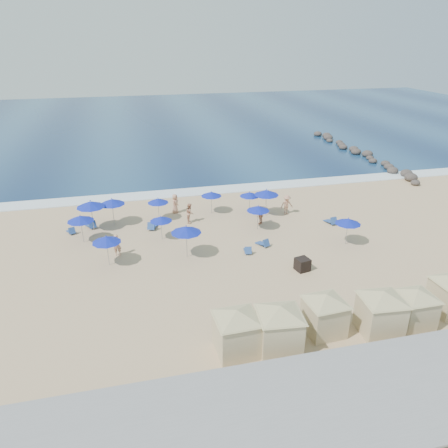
{
  "coord_description": "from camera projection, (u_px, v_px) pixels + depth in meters",
  "views": [
    {
      "loc": [
        -7.8,
        -27.28,
        15.29
      ],
      "look_at": [
        -0.4,
        3.0,
        1.64
      ],
      "focal_mm": 35.0,
      "sensor_mm": 36.0,
      "label": 1
    }
  ],
  "objects": [
    {
      "name": "beachgoer_4",
      "position": [
        175.0,
        204.0,
        40.19
      ],
      "size": [
        0.94,
        1.05,
        1.81
      ],
      "primitive_type": "imported",
      "rotation": [
        0.0,
        0.0,
        1.04
      ],
      "color": "tan",
      "rests_on": "ground"
    },
    {
      "name": "cabana_2",
      "position": [
        325.0,
        309.0,
        23.74
      ],
      "size": [
        4.3,
        4.3,
        2.71
      ],
      "color": "tan",
      "rests_on": "ground"
    },
    {
      "name": "umbrella_0",
      "position": [
        91.0,
        204.0,
        36.04
      ],
      "size": [
        2.37,
        2.37,
        2.7
      ],
      "color": "#A5A8AD",
      "rests_on": "ground"
    },
    {
      "name": "umbrella_9",
      "position": [
        250.0,
        194.0,
        39.84
      ],
      "size": [
        1.84,
        1.84,
        2.09
      ],
      "color": "#A5A8AD",
      "rests_on": "ground"
    },
    {
      "name": "beach_chair_1",
      "position": [
        91.0,
        225.0,
        37.29
      ],
      "size": [
        1.06,
        1.49,
        0.75
      ],
      "color": "#26488C",
      "rests_on": "ground"
    },
    {
      "name": "beachgoer_3",
      "position": [
        287.0,
        205.0,
        39.87
      ],
      "size": [
        1.22,
        0.75,
        1.83
      ],
      "primitive_type": "imported",
      "rotation": [
        0.0,
        0.0,
        0.06
      ],
      "color": "tan",
      "rests_on": "ground"
    },
    {
      "name": "beachgoer_2",
      "position": [
        261.0,
        215.0,
        37.79
      ],
      "size": [
        1.04,
        0.91,
        1.68
      ],
      "primitive_type": "imported",
      "rotation": [
        0.0,
        0.0,
        3.76
      ],
      "color": "tan",
      "rests_on": "ground"
    },
    {
      "name": "ground",
      "position": [
        239.0,
        260.0,
        32.11
      ],
      "size": [
        160.0,
        160.0,
        0.0
      ],
      "primitive_type": "plane",
      "color": "tan",
      "rests_on": "ground"
    },
    {
      "name": "umbrella_2",
      "position": [
        112.0,
        202.0,
        37.14
      ],
      "size": [
        2.18,
        2.18,
        2.48
      ],
      "color": "#A5A8AD",
      "rests_on": "ground"
    },
    {
      "name": "ocean",
      "position": [
        160.0,
        123.0,
        81.04
      ],
      "size": [
        160.0,
        80.0,
        0.06
      ],
      "primitive_type": "cube",
      "color": "#0D264C",
      "rests_on": "ground"
    },
    {
      "name": "beach_chair_0",
      "position": [
        71.0,
        231.0,
        36.25
      ],
      "size": [
        0.89,
        1.27,
        0.64
      ],
      "color": "#26488C",
      "rests_on": "ground"
    },
    {
      "name": "umbrella_8",
      "position": [
        258.0,
        208.0,
        36.34
      ],
      "size": [
        1.94,
        1.94,
        2.2
      ],
      "color": "#A5A8AD",
      "rests_on": "ground"
    },
    {
      "name": "umbrella_3",
      "position": [
        106.0,
        239.0,
        30.6
      ],
      "size": [
        2.05,
        2.05,
        2.33
      ],
      "color": "#A5A8AD",
      "rests_on": "ground"
    },
    {
      "name": "cabana_0",
      "position": [
        237.0,
        326.0,
        22.23
      ],
      "size": [
        4.52,
        4.52,
        2.84
      ],
      "color": "tan",
      "rests_on": "ground"
    },
    {
      "name": "trash_bin",
      "position": [
        302.0,
        264.0,
        30.54
      ],
      "size": [
        1.06,
        1.06,
        0.89
      ],
      "primitive_type": "cube",
      "rotation": [
        0.0,
        0.0,
        0.2
      ],
      "color": "black",
      "rests_on": "ground"
    },
    {
      "name": "cabana_3",
      "position": [
        382.0,
        307.0,
        23.72
      ],
      "size": [
        4.6,
        4.6,
        2.9
      ],
      "color": "tan",
      "rests_on": "ground"
    },
    {
      "name": "cabana_1",
      "position": [
        280.0,
        322.0,
        22.42
      ],
      "size": [
        4.64,
        4.64,
        2.93
      ],
      "color": "tan",
      "rests_on": "ground"
    },
    {
      "name": "umbrella_5",
      "position": [
        161.0,
        219.0,
        34.66
      ],
      "size": [
        1.79,
        1.79,
        2.04
      ],
      "color": "#A5A8AD",
      "rests_on": "ground"
    },
    {
      "name": "umbrella_1",
      "position": [
        80.0,
        218.0,
        33.99
      ],
      "size": [
        2.09,
        2.09,
        2.37
      ],
      "color": "#A5A8AD",
      "rests_on": "ground"
    },
    {
      "name": "beach_chair_5",
      "position": [
        331.0,
        221.0,
        38.08
      ],
      "size": [
        0.78,
        1.42,
        0.74
      ],
      "color": "#26488C",
      "rests_on": "ground"
    },
    {
      "name": "umbrella_11",
      "position": [
        348.0,
        221.0,
        33.69
      ],
      "size": [
        2.01,
        2.01,
        2.28
      ],
      "color": "#A5A8AD",
      "rests_on": "ground"
    },
    {
      "name": "seawall",
      "position": [
        318.0,
        384.0,
        19.84
      ],
      "size": [
        160.0,
        6.1,
        1.22
      ],
      "color": "gray",
      "rests_on": "ground"
    },
    {
      "name": "umbrella_7",
      "position": [
        211.0,
        194.0,
        39.74
      ],
      "size": [
        1.9,
        1.9,
        2.16
      ],
      "color": "#A5A8AD",
      "rests_on": "ground"
    },
    {
      "name": "beach_chair_3",
      "position": [
        248.0,
        250.0,
        33.03
      ],
      "size": [
        0.72,
        1.25,
        0.64
      ],
      "color": "#26488C",
      "rests_on": "ground"
    },
    {
      "name": "rock_jetty",
      "position": [
        360.0,
        153.0,
        59.34
      ],
      "size": [
        2.56,
        26.66,
        0.96
      ],
      "color": "#2E2826",
      "rests_on": "ground"
    },
    {
      "name": "umbrella_10",
      "position": [
        266.0,
        192.0,
        39.07
      ],
      "size": [
        2.25,
        2.25,
        2.56
      ],
      "color": "#A5A8AD",
      "rests_on": "ground"
    },
    {
      "name": "umbrella_6",
      "position": [
        186.0,
        230.0,
        31.65
      ],
      "size": [
        2.25,
        2.25,
        2.57
      ],
      "color": "#A5A8AD",
      "rests_on": "ground"
    },
    {
      "name": "surf_line",
      "position": [
        200.0,
        191.0,
        45.88
      ],
      "size": [
        160.0,
        2.5,
        0.08
      ],
      "primitive_type": "cube",
      "color": "white",
      "rests_on": "ground"
    },
    {
      "name": "cabana_4",
      "position": [
        415.0,
        303.0,
        24.32
      ],
      "size": [
        4.19,
        4.19,
        2.63
      ],
      "color": "tan",
      "rests_on": "ground"
    },
    {
      "name": "beachgoer_0",
      "position": [
        117.0,
        245.0,
        32.45
      ],
      "size": [
        0.62,
        0.41,
        1.66
      ],
      "primitive_type": "imported",
      "rotation": [
        0.0,
        0.0,
        6.26
      ],
      "color": "tan",
      "rests_on": "ground"
    },
    {
      "name": "beachgoer_1",
      "position": [
        190.0,
        213.0,
        38.16
      ],
      "size": [
        0.75,
        0.92,
        1.75
      ],
      "primitive_type": "imported",
      "rotation": [
        0.0,
        0.0,
        1.46
      ],
      "color": "tan",
      "rests_on": "ground"
    },
    {
      "name": "beach_chair_2",
      "position": [
        152.0,
        226.0,
        37.06
      ],
      "size": [
        1.02,
        1.47,
        0.74
      ],
      "color": "#26488C",
      "rests_on": "ground"
    },
    {
      "name": "umbrella_4",
      "position": [
        158.0,
        201.0,
        38.26
      ],
      "size": [
        1.85,
        1.85,
        2.11
      ],
      "color": "#A5A8AD",
      "rests_on": "ground"
    },
    {
      "name": "beach_chair_4",
      "position": [
        263.0,
        243.0,
        34.11
      ],
      "size": [
        0.97,
        1.34,
        0.67
      ],
      "color": "#26488C",
      "rests_on": "ground"
    }
  ]
}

